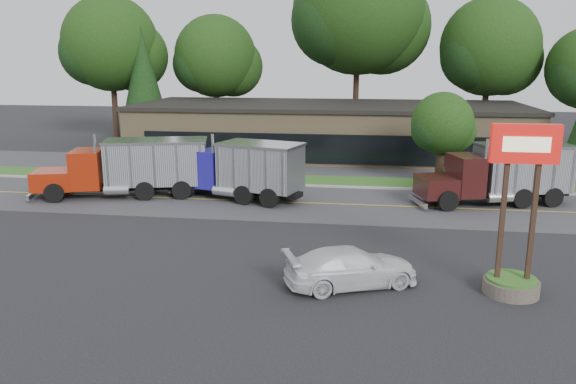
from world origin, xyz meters
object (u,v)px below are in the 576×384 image
(rally_car, at_px, (351,267))
(dump_truck_maroon, at_px, (503,172))
(dump_truck_blue, at_px, (244,169))
(bilo_sign, at_px, (516,239))
(dump_truck_red, at_px, (133,166))

(rally_car, bearing_deg, dump_truck_maroon, -54.48)
(dump_truck_blue, xyz_separation_m, dump_truck_maroon, (14.58, 1.09, 0.00))
(dump_truck_blue, xyz_separation_m, rally_car, (6.61, -11.96, -1.10))
(bilo_sign, height_order, rally_car, bilo_sign)
(rally_car, bearing_deg, bilo_sign, -112.29)
(dump_truck_blue, distance_m, rally_car, 13.71)
(dump_truck_blue, height_order, dump_truck_maroon, same)
(dump_truck_blue, distance_m, dump_truck_maroon, 14.62)
(bilo_sign, bearing_deg, rally_car, -179.21)
(dump_truck_maroon, bearing_deg, dump_truck_blue, -11.72)
(dump_truck_maroon, relative_size, rally_car, 1.83)
(dump_truck_red, xyz_separation_m, rally_car, (13.28, -11.78, -1.11))
(bilo_sign, height_order, dump_truck_blue, bilo_sign)
(bilo_sign, height_order, dump_truck_maroon, bilo_sign)
(bilo_sign, relative_size, dump_truck_maroon, 0.67)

